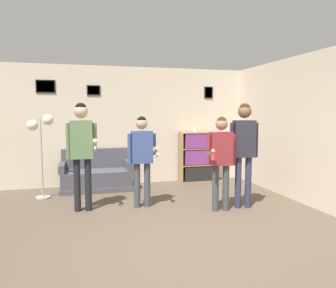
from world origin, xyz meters
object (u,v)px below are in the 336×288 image
(person_watcher_holding_cup, at_px, (221,154))
(person_spectator_near_bookshelf, at_px, (244,143))
(floor_lamp, at_px, (41,133))
(drinking_cup, at_px, (195,130))
(person_player_foreground_center, at_px, (142,152))
(couch, at_px, (96,176))
(bookshelf, at_px, (198,157))
(person_player_foreground_left, at_px, (82,144))

(person_watcher_holding_cup, xyz_separation_m, person_spectator_near_bookshelf, (0.45, 0.06, 0.17))
(floor_lamp, relative_size, drinking_cup, 15.13)
(person_player_foreground_center, xyz_separation_m, person_watcher_holding_cup, (1.24, -0.56, -0.00))
(couch, distance_m, floor_lamp, 1.52)
(couch, relative_size, drinking_cup, 14.18)
(bookshelf, distance_m, person_watcher_holding_cup, 2.42)
(person_player_foreground_left, xyz_separation_m, person_watcher_holding_cup, (2.25, -0.59, -0.17))
(floor_lamp, height_order, person_player_foreground_center, floor_lamp)
(couch, height_order, person_player_foreground_left, person_player_foreground_left)
(person_player_foreground_left, distance_m, drinking_cup, 3.17)
(bookshelf, height_order, person_player_foreground_left, person_player_foreground_left)
(floor_lamp, distance_m, person_spectator_near_bookshelf, 3.79)
(person_watcher_holding_cup, bearing_deg, drinking_cup, 80.82)
(couch, height_order, person_spectator_near_bookshelf, person_spectator_near_bookshelf)
(person_player_foreground_left, height_order, person_spectator_near_bookshelf, person_player_foreground_left)
(person_player_foreground_center, bearing_deg, person_spectator_near_bookshelf, -16.38)
(person_player_foreground_center, bearing_deg, drinking_cup, 47.93)
(person_player_foreground_left, xyz_separation_m, drinking_cup, (2.63, 1.77, 0.11))
(person_watcher_holding_cup, bearing_deg, person_player_foreground_left, 165.39)
(person_player_foreground_left, bearing_deg, person_spectator_near_bookshelf, -10.96)
(couch, relative_size, person_spectator_near_bookshelf, 0.84)
(couch, relative_size, person_player_foreground_left, 0.84)
(couch, bearing_deg, bookshelf, 4.73)
(person_spectator_near_bookshelf, xyz_separation_m, drinking_cup, (-0.07, 2.29, 0.11))
(person_player_foreground_left, relative_size, person_watcher_holding_cup, 1.14)
(bookshelf, bearing_deg, couch, -175.27)
(couch, xyz_separation_m, person_player_foreground_center, (0.72, -1.59, 0.68))
(person_spectator_near_bookshelf, bearing_deg, floor_lamp, 155.35)
(person_player_foreground_center, bearing_deg, floor_lamp, 148.32)
(person_player_foreground_center, relative_size, drinking_cup, 14.84)
(couch, relative_size, person_watcher_holding_cup, 0.96)
(person_player_foreground_left, bearing_deg, bookshelf, 33.15)
(floor_lamp, height_order, person_spectator_near_bookshelf, person_spectator_near_bookshelf)
(couch, bearing_deg, floor_lamp, -154.04)
(person_player_foreground_center, height_order, person_watcher_holding_cup, person_player_foreground_center)
(bookshelf, height_order, drinking_cup, drinking_cup)
(person_player_foreground_center, relative_size, person_spectator_near_bookshelf, 0.88)
(couch, relative_size, floor_lamp, 0.94)
(floor_lamp, xyz_separation_m, drinking_cup, (3.37, 0.71, -0.02))
(bookshelf, relative_size, person_player_foreground_center, 0.75)
(floor_lamp, relative_size, person_watcher_holding_cup, 1.02)
(person_player_foreground_left, distance_m, person_watcher_holding_cup, 2.33)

